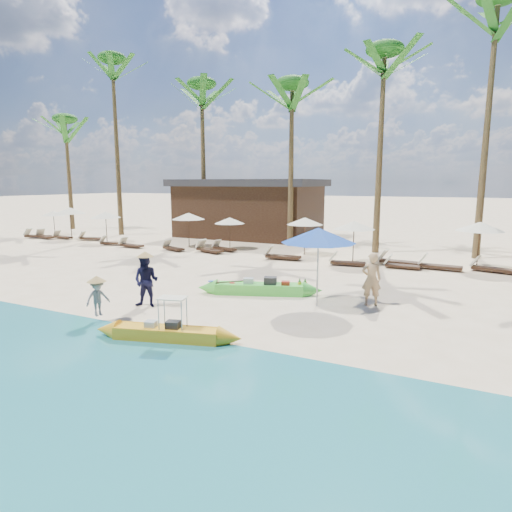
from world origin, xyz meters
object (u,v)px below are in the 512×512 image
at_px(green_canoe, 259,288).
at_px(yellow_canoe, 167,333).
at_px(blue_umbrella, 318,235).
at_px(tourist, 371,279).

relative_size(green_canoe, yellow_canoe, 1.13).
height_order(green_canoe, yellow_canoe, yellow_canoe).
relative_size(green_canoe, blue_umbrella, 1.88).
bearing_deg(tourist, yellow_canoe, 31.06).
relative_size(green_canoe, tourist, 2.75).
relative_size(yellow_canoe, blue_umbrella, 1.67).
distance_m(yellow_canoe, tourist, 7.00).
bearing_deg(green_canoe, blue_umbrella, -32.88).
bearing_deg(blue_umbrella, yellow_canoe, -118.20).
bearing_deg(green_canoe, yellow_canoe, -112.03).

